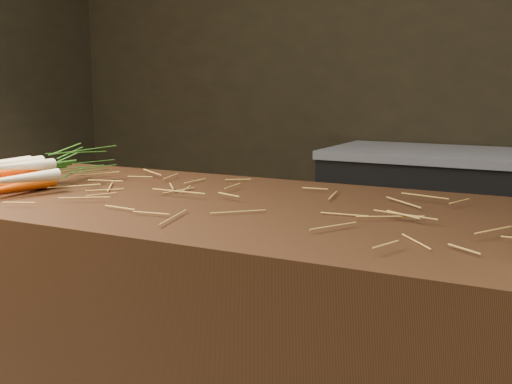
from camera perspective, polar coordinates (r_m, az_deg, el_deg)
straw_bedding at (r=1.30m, az=2.80°, el=-1.04°), size 1.40×0.60×0.02m
root_veg_bunch at (r=1.65m, az=-18.23°, el=1.98°), size 0.18×0.50×0.09m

